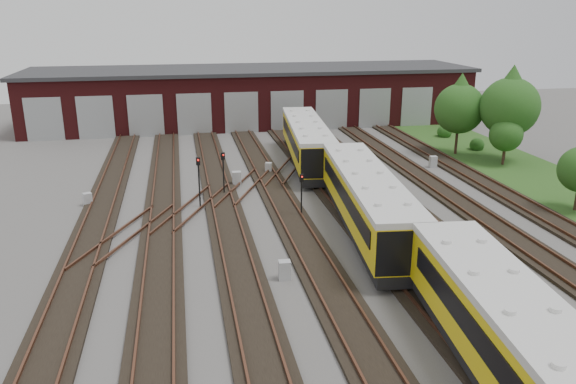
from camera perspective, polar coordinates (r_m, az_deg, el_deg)
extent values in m
plane|color=#464341|center=(29.92, 6.68, -7.18)|extent=(120.00, 120.00, 0.00)
cube|color=black|center=(29.16, -20.92, -8.84)|extent=(2.40, 70.00, 0.18)
cube|color=brown|center=(29.23, -22.35, -8.59)|extent=(0.10, 70.00, 0.15)
cube|color=brown|center=(28.96, -19.55, -8.50)|extent=(0.10, 70.00, 0.15)
cube|color=black|center=(28.68, -12.96, -8.51)|extent=(2.40, 70.00, 0.18)
cube|color=brown|center=(28.65, -14.43, -8.29)|extent=(0.10, 70.00, 0.15)
cube|color=brown|center=(28.58, -11.54, -8.14)|extent=(0.10, 70.00, 0.15)
cube|color=black|center=(28.75, -4.91, -8.01)|extent=(2.40, 70.00, 0.18)
cube|color=brown|center=(28.63, -6.36, -7.82)|extent=(0.10, 70.00, 0.15)
cube|color=brown|center=(28.75, -3.48, -7.61)|extent=(0.10, 70.00, 0.15)
cube|color=black|center=(29.38, 2.93, -7.38)|extent=(2.40, 70.00, 0.18)
cube|color=brown|center=(29.15, 1.56, -7.21)|extent=(0.10, 70.00, 0.15)
cube|color=brown|center=(29.47, 4.30, -6.96)|extent=(0.10, 70.00, 0.15)
cube|color=black|center=(30.51, 10.30, -6.66)|extent=(2.40, 70.00, 0.18)
cube|color=brown|center=(30.21, 9.03, -6.51)|extent=(0.10, 70.00, 0.15)
cube|color=brown|center=(30.70, 11.57, -6.24)|extent=(0.10, 70.00, 0.15)
cube|color=black|center=(32.11, 17.01, -5.90)|extent=(2.40, 70.00, 0.18)
cube|color=brown|center=(31.73, 15.88, -5.77)|extent=(0.10, 70.00, 0.15)
cube|color=brown|center=(32.38, 18.16, -5.50)|extent=(0.10, 70.00, 0.15)
cube|color=black|center=(34.11, 22.99, -5.16)|extent=(2.40, 70.00, 0.18)
cube|color=brown|center=(33.66, 22.01, -5.03)|extent=(0.10, 70.00, 0.15)
cube|color=brown|center=(34.45, 24.02, -4.78)|extent=(0.10, 70.00, 0.15)
cube|color=brown|center=(37.83, -9.60, -1.43)|extent=(5.40, 9.62, 0.15)
cube|color=brown|center=(41.87, -4.31, 0.69)|extent=(5.40, 9.62, 0.15)
cube|color=brown|center=(46.26, 0.02, 2.42)|extent=(5.40, 9.62, 0.15)
cube|color=brown|center=(34.25, -16.09, -4.00)|extent=(5.40, 9.62, 0.15)
cube|color=brown|center=(50.89, 3.59, 3.83)|extent=(5.40, 9.62, 0.15)
cube|color=#4D1315|center=(66.99, -3.63, 9.64)|extent=(50.00, 12.00, 6.00)
cube|color=#2E2E30|center=(66.61, -3.69, 12.32)|extent=(51.00, 12.50, 0.40)
cube|color=#95989A|center=(62.11, -23.54, 6.79)|extent=(3.60, 0.12, 4.40)
cube|color=#95989A|center=(61.22, -18.95, 7.16)|extent=(3.60, 0.12, 4.40)
cube|color=#95989A|center=(60.73, -14.24, 7.50)|extent=(3.60, 0.12, 4.40)
cube|color=#95989A|center=(60.65, -9.49, 7.79)|extent=(3.60, 0.12, 4.40)
cube|color=#95989A|center=(60.98, -4.75, 8.03)|extent=(3.60, 0.12, 4.40)
cube|color=#95989A|center=(61.71, -0.08, 8.21)|extent=(3.60, 0.12, 4.40)
cube|color=#95989A|center=(62.84, 4.44, 8.33)|extent=(3.60, 0.12, 4.40)
cube|color=#95989A|center=(64.34, 8.79, 8.40)|extent=(3.60, 0.12, 4.40)
cube|color=#95989A|center=(66.18, 12.92, 8.42)|extent=(3.60, 0.12, 4.40)
cube|color=#1F4818|center=(46.84, 25.54, 0.52)|extent=(8.00, 55.00, 0.05)
cube|color=yellow|center=(20.30, 23.08, -14.83)|extent=(4.43, 16.15, 2.34)
cube|color=silver|center=(19.65, 23.55, -11.55)|extent=(4.54, 16.16, 0.32)
cube|color=black|center=(19.58, 19.42, -14.74)|extent=(1.54, 13.96, 0.90)
cube|color=black|center=(20.83, 26.68, -13.63)|extent=(1.54, 13.96, 0.90)
cube|color=black|center=(33.82, 7.89, -3.00)|extent=(4.11, 16.11, 0.64)
cube|color=yellow|center=(33.32, 8.00, -0.61)|extent=(4.43, 16.15, 2.34)
cube|color=silver|center=(32.93, 8.10, 1.58)|extent=(4.54, 16.16, 0.32)
cube|color=black|center=(32.96, 5.64, -0.24)|extent=(1.54, 13.96, 0.90)
cube|color=black|center=(33.58, 10.36, -0.11)|extent=(1.54, 13.96, 0.90)
cube|color=black|center=(48.52, 1.87, 3.63)|extent=(4.11, 16.11, 0.64)
cube|color=yellow|center=(48.17, 1.89, 5.34)|extent=(4.43, 16.15, 2.34)
cube|color=silver|center=(47.90, 1.91, 6.89)|extent=(4.54, 16.16, 0.32)
cube|color=black|center=(47.97, 0.22, 5.62)|extent=(1.54, 13.96, 0.90)
cube|color=black|center=(48.30, 3.56, 5.68)|extent=(1.54, 13.96, 0.90)
cylinder|color=black|center=(40.30, -6.56, 1.49)|extent=(0.10, 0.10, 2.62)
cube|color=black|center=(39.89, -6.64, 3.65)|extent=(0.29, 0.22, 0.51)
sphere|color=red|center=(39.76, -6.63, 3.76)|extent=(0.12, 0.12, 0.12)
cylinder|color=black|center=(38.01, -9.00, 0.60)|extent=(0.10, 0.10, 2.91)
cube|color=black|center=(37.55, -9.13, 3.10)|extent=(0.27, 0.17, 0.52)
sphere|color=red|center=(37.42, -9.13, 3.22)|extent=(0.13, 0.13, 0.13)
cylinder|color=black|center=(35.73, 1.38, -0.75)|extent=(0.10, 0.10, 2.38)
cube|color=black|center=(35.30, 1.39, 1.44)|extent=(0.25, 0.16, 0.48)
sphere|color=red|center=(35.19, 1.43, 1.55)|extent=(0.11, 0.11, 0.11)
cylinder|color=black|center=(48.29, 3.10, 4.55)|extent=(0.10, 0.10, 2.94)
cube|color=black|center=(47.92, 3.13, 6.56)|extent=(0.29, 0.22, 0.51)
sphere|color=red|center=(47.81, 3.16, 6.66)|extent=(0.12, 0.12, 0.12)
cube|color=#ABADB0|center=(40.39, -19.68, -0.71)|extent=(0.67, 0.62, 0.90)
cube|color=#ABADB0|center=(42.59, -5.24, 1.37)|extent=(0.66, 0.55, 1.09)
cube|color=#ABADB0|center=(27.84, -0.36, -7.94)|extent=(0.61, 0.52, 0.98)
cube|color=#ABADB0|center=(45.82, -1.99, 2.48)|extent=(0.63, 0.58, 0.85)
cube|color=#ABADB0|center=(48.98, 14.53, 2.99)|extent=(0.62, 0.53, 0.96)
cylinder|color=#372219|center=(53.96, 16.72, 4.89)|extent=(0.25, 0.25, 2.30)
sphere|color=#194513|center=(53.39, 17.02, 8.09)|extent=(4.47, 4.47, 4.47)
cone|color=#194513|center=(53.17, 17.18, 9.78)|extent=(3.83, 3.83, 3.19)
cylinder|color=#372219|center=(51.52, 21.04, 3.35)|extent=(0.22, 0.22, 1.43)
sphere|color=#194513|center=(51.11, 21.27, 5.42)|extent=(2.79, 2.79, 2.79)
cone|color=#194513|center=(50.92, 21.40, 6.51)|extent=(2.39, 2.39, 1.99)
cylinder|color=#372219|center=(53.03, 21.17, 4.37)|extent=(0.27, 0.27, 2.59)
sphere|color=#194513|center=(52.40, 21.59, 8.04)|extent=(5.03, 5.03, 5.03)
cone|color=#194513|center=(52.16, 21.82, 9.98)|extent=(4.31, 4.31, 3.60)
sphere|color=#194513|center=(61.25, 15.63, 6.10)|extent=(1.51, 1.51, 1.51)
sphere|color=#194513|center=(56.34, 18.67, 4.74)|extent=(1.36, 1.36, 1.36)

